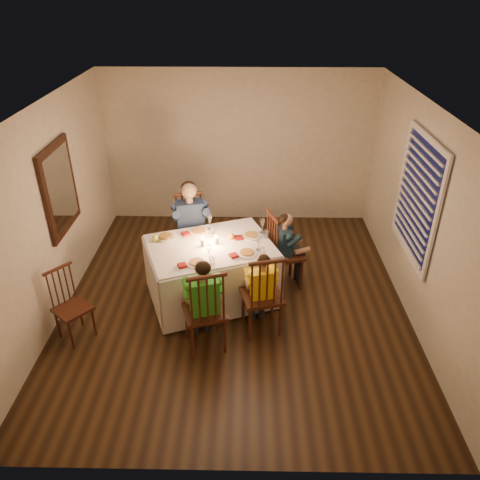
{
  "coord_description": "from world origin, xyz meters",
  "views": [
    {
      "loc": [
        0.16,
        -5.1,
        3.87
      ],
      "look_at": [
        0.06,
        0.15,
        0.86
      ],
      "focal_mm": 35.0,
      "sensor_mm": 36.0,
      "label": 1
    }
  ],
  "objects_px": {
    "chair_adult": "(193,266)",
    "serving_bowl": "(166,238)",
    "child_green": "(206,345)",
    "chair_near_right": "(261,328)",
    "chair_end": "(283,284)",
    "child_teal": "(283,284)",
    "dining_table": "(211,261)",
    "chair_extra": "(79,336)",
    "chair_near_left": "(206,345)",
    "child_yellow": "(261,328)",
    "adult": "(193,266)"
  },
  "relations": [
    {
      "from": "chair_adult",
      "to": "chair_near_left",
      "type": "relative_size",
      "value": 1.0
    },
    {
      "from": "adult",
      "to": "child_green",
      "type": "height_order",
      "value": "adult"
    },
    {
      "from": "chair_adult",
      "to": "child_green",
      "type": "relative_size",
      "value": 0.95
    },
    {
      "from": "child_green",
      "to": "chair_adult",
      "type": "bearing_deg",
      "value": -95.96
    },
    {
      "from": "chair_near_right",
      "to": "child_yellow",
      "type": "distance_m",
      "value": 0.0
    },
    {
      "from": "chair_end",
      "to": "child_teal",
      "type": "xyz_separation_m",
      "value": [
        0.0,
        0.0,
        0.0
      ]
    },
    {
      "from": "chair_near_right",
      "to": "adult",
      "type": "distance_m",
      "value": 1.73
    },
    {
      "from": "chair_near_right",
      "to": "chair_end",
      "type": "distance_m",
      "value": 1.04
    },
    {
      "from": "child_yellow",
      "to": "dining_table",
      "type": "bearing_deg",
      "value": -58.09
    },
    {
      "from": "child_teal",
      "to": "child_green",
      "type": "bearing_deg",
      "value": 123.97
    },
    {
      "from": "child_yellow",
      "to": "serving_bowl",
      "type": "height_order",
      "value": "serving_bowl"
    },
    {
      "from": "chair_near_left",
      "to": "chair_extra",
      "type": "height_order",
      "value": "chair_near_left"
    },
    {
      "from": "chair_near_left",
      "to": "child_yellow",
      "type": "xyz_separation_m",
      "value": [
        0.66,
        0.3,
        0.0
      ]
    },
    {
      "from": "chair_adult",
      "to": "serving_bowl",
      "type": "distance_m",
      "value": 1.1
    },
    {
      "from": "chair_near_left",
      "to": "dining_table",
      "type": "bearing_deg",
      "value": -107.29
    },
    {
      "from": "child_yellow",
      "to": "chair_adult",
      "type": "bearing_deg",
      "value": -68.7
    },
    {
      "from": "dining_table",
      "to": "child_green",
      "type": "relative_size",
      "value": 1.58
    },
    {
      "from": "chair_end",
      "to": "child_yellow",
      "type": "xyz_separation_m",
      "value": [
        -0.34,
        -0.98,
        0.0
      ]
    },
    {
      "from": "chair_near_left",
      "to": "adult",
      "type": "relative_size",
      "value": 0.83
    },
    {
      "from": "adult",
      "to": "chair_adult",
      "type": "bearing_deg",
      "value": 0.0
    },
    {
      "from": "chair_near_left",
      "to": "child_teal",
      "type": "xyz_separation_m",
      "value": [
        1.0,
        1.28,
        0.0
      ]
    },
    {
      "from": "dining_table",
      "to": "chair_extra",
      "type": "relative_size",
      "value": 2.03
    },
    {
      "from": "adult",
      "to": "child_yellow",
      "type": "distance_m",
      "value": 1.73
    },
    {
      "from": "chair_end",
      "to": "child_teal",
      "type": "relative_size",
      "value": 1.01
    },
    {
      "from": "chair_extra",
      "to": "adult",
      "type": "xyz_separation_m",
      "value": [
        1.24,
        1.59,
        0.0
      ]
    },
    {
      "from": "child_yellow",
      "to": "serving_bowl",
      "type": "bearing_deg",
      "value": -45.42
    },
    {
      "from": "chair_near_left",
      "to": "chair_end",
      "type": "relative_size",
      "value": 1.0
    },
    {
      "from": "chair_near_right",
      "to": "adult",
      "type": "xyz_separation_m",
      "value": [
        -1.0,
        1.42,
        0.0
      ]
    },
    {
      "from": "dining_table",
      "to": "serving_bowl",
      "type": "height_order",
      "value": "serving_bowl"
    },
    {
      "from": "chair_near_right",
      "to": "chair_extra",
      "type": "distance_m",
      "value": 2.25
    },
    {
      "from": "chair_near_right",
      "to": "child_teal",
      "type": "relative_size",
      "value": 1.01
    },
    {
      "from": "dining_table",
      "to": "chair_end",
      "type": "xyz_separation_m",
      "value": [
        1.0,
        0.34,
        -0.59
      ]
    },
    {
      "from": "child_green",
      "to": "chair_near_right",
      "type": "bearing_deg",
      "value": -172.24
    },
    {
      "from": "dining_table",
      "to": "child_green",
      "type": "distance_m",
      "value": 1.12
    },
    {
      "from": "serving_bowl",
      "to": "chair_extra",
      "type": "bearing_deg",
      "value": -136.5
    },
    {
      "from": "adult",
      "to": "chair_near_right",
      "type": "bearing_deg",
      "value": -67.69
    },
    {
      "from": "chair_end",
      "to": "child_teal",
      "type": "distance_m",
      "value": 0.0
    },
    {
      "from": "chair_near_left",
      "to": "chair_extra",
      "type": "xyz_separation_m",
      "value": [
        -1.58,
        0.13,
        0.0
      ]
    },
    {
      "from": "chair_near_right",
      "to": "chair_adult",
      "type": "bearing_deg",
      "value": -68.7
    },
    {
      "from": "chair_adult",
      "to": "chair_near_right",
      "type": "height_order",
      "value": "same"
    },
    {
      "from": "dining_table",
      "to": "child_teal",
      "type": "relative_size",
      "value": 1.69
    },
    {
      "from": "chair_near_right",
      "to": "child_green",
      "type": "xyz_separation_m",
      "value": [
        -0.66,
        -0.3,
        0.0
      ]
    },
    {
      "from": "adult",
      "to": "serving_bowl",
      "type": "relative_size",
      "value": 6.43
    },
    {
      "from": "chair_near_right",
      "to": "child_yellow",
      "type": "relative_size",
      "value": 1.03
    },
    {
      "from": "chair_extra",
      "to": "child_green",
      "type": "relative_size",
      "value": 0.78
    },
    {
      "from": "child_green",
      "to": "serving_bowl",
      "type": "relative_size",
      "value": 5.65
    },
    {
      "from": "chair_adult",
      "to": "chair_near_left",
      "type": "distance_m",
      "value": 1.75
    },
    {
      "from": "chair_adult",
      "to": "child_green",
      "type": "distance_m",
      "value": 1.75
    },
    {
      "from": "child_green",
      "to": "child_yellow",
      "type": "height_order",
      "value": "child_green"
    },
    {
      "from": "chair_extra",
      "to": "child_green",
      "type": "height_order",
      "value": "child_green"
    }
  ]
}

